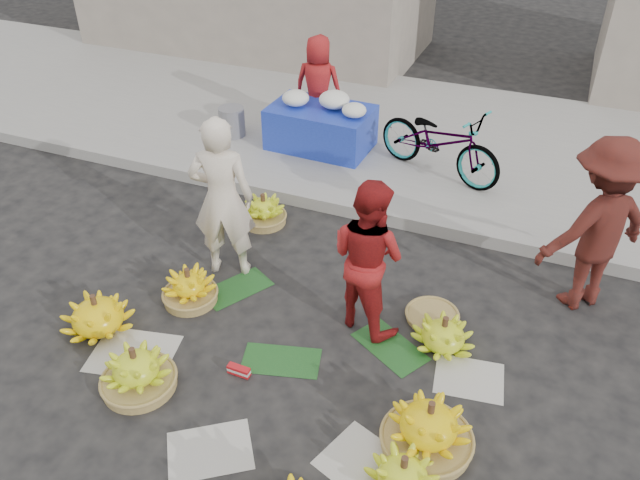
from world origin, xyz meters
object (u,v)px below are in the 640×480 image
at_px(banana_bunch_0, 97,315).
at_px(banana_bunch_4, 428,428).
at_px(vendor_cream, 222,199).
at_px(bicycle, 440,141).
at_px(flower_table, 321,125).

xyz_separation_m(banana_bunch_0, banana_bunch_4, (2.98, -0.10, 0.02)).
xyz_separation_m(vendor_cream, bicycle, (1.50, 2.50, -0.27)).
bearing_deg(banana_bunch_4, banana_bunch_0, 178.02).
bearing_deg(banana_bunch_4, flower_table, 121.55).
bearing_deg(bicycle, banana_bunch_0, 170.59).
xyz_separation_m(banana_bunch_4, flower_table, (-2.43, 3.96, 0.24)).
relative_size(vendor_cream, bicycle, 0.99).
height_order(banana_bunch_0, bicycle, bicycle).
bearing_deg(banana_bunch_0, vendor_cream, 62.46).
xyz_separation_m(banana_bunch_4, bicycle, (-0.85, 3.81, 0.36)).
distance_m(vendor_cream, bicycle, 2.93).
relative_size(banana_bunch_0, flower_table, 0.51).
relative_size(banana_bunch_4, bicycle, 0.45).
distance_m(banana_bunch_0, flower_table, 3.90).
height_order(banana_bunch_4, vendor_cream, vendor_cream).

